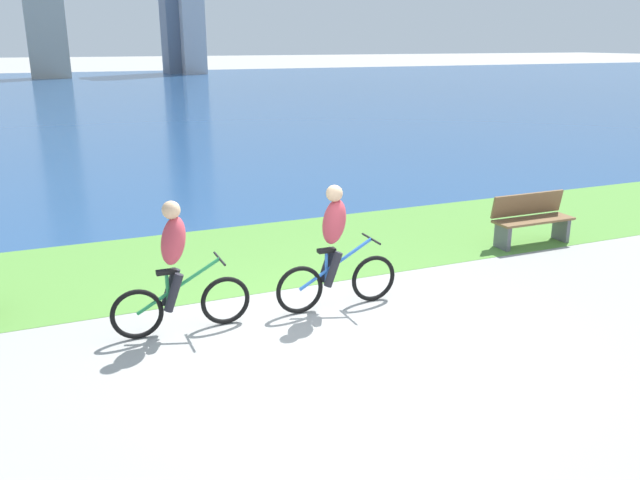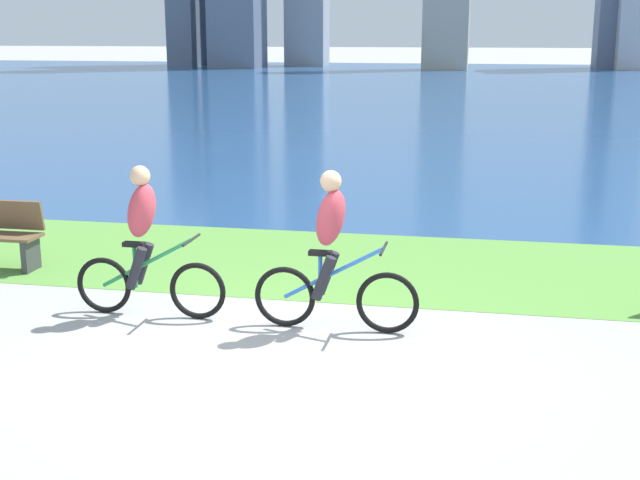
{
  "view_description": "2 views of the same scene",
  "coord_description": "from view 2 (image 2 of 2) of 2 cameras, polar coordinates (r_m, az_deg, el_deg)",
  "views": [
    {
      "loc": [
        -2.85,
        -6.46,
        3.47
      ],
      "look_at": [
        0.34,
        1.08,
        0.93
      ],
      "focal_mm": 36.15,
      "sensor_mm": 36.0,
      "label": 1
    },
    {
      "loc": [
        2.04,
        -7.52,
        3.08
      ],
      "look_at": [
        0.35,
        1.0,
        0.95
      ],
      "focal_mm": 48.15,
      "sensor_mm": 36.0,
      "label": 2
    }
  ],
  "objects": [
    {
      "name": "bay_water_surface",
      "position": [
        47.78,
        8.88,
        9.95
      ],
      "size": [
        300.0,
        69.68,
        0.0
      ],
      "primitive_type": "cube",
      "color": "navy",
      "rests_on": "ground"
    },
    {
      "name": "cyclist_trailing",
      "position": [
        9.51,
        -11.58,
        -0.15
      ],
      "size": [
        1.73,
        0.52,
        1.68
      ],
      "color": "black",
      "rests_on": "ground"
    },
    {
      "name": "grass_strip_bayside",
      "position": [
        11.66,
        0.72,
        -1.51
      ],
      "size": [
        120.0,
        3.49,
        0.01
      ],
      "primitive_type": "cube",
      "color": "#59933D",
      "rests_on": "ground"
    },
    {
      "name": "cyclist_lead",
      "position": [
        8.87,
        0.81,
        -0.83
      ],
      "size": [
        1.75,
        0.52,
        1.7
      ],
      "color": "black",
      "rests_on": "ground"
    },
    {
      "name": "ground_plane",
      "position": [
        8.38,
        -3.73,
        -7.8
      ],
      "size": [
        300.0,
        300.0,
        0.0
      ],
      "primitive_type": "plane",
      "color": "#9E9E99"
    }
  ]
}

